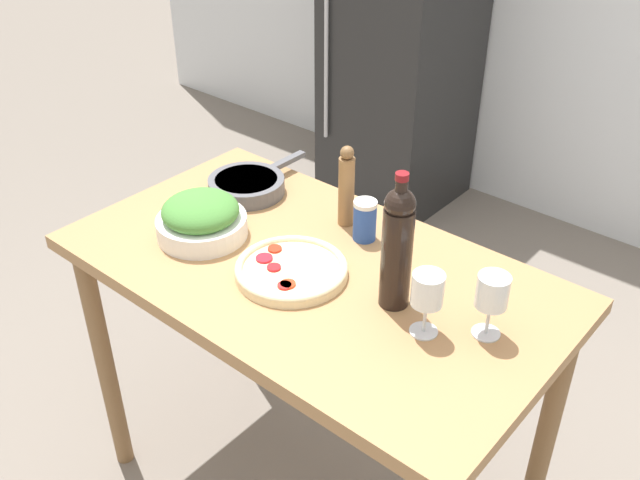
% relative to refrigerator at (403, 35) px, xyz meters
% --- Properties ---
extents(refrigerator, '(0.60, 0.66, 1.78)m').
position_rel_refrigerator_xyz_m(refrigerator, '(0.00, 0.00, 0.00)').
color(refrigerator, black).
rests_on(refrigerator, ground_plane).
extents(prep_counter, '(1.29, 0.73, 0.91)m').
position_rel_refrigerator_xyz_m(prep_counter, '(0.97, -1.80, -0.11)').
color(prep_counter, '#A87A4C').
rests_on(prep_counter, ground_plane).
extents(wine_bottle, '(0.07, 0.07, 0.35)m').
position_rel_refrigerator_xyz_m(wine_bottle, '(1.22, -1.79, 0.18)').
color(wine_bottle, black).
rests_on(wine_bottle, prep_counter).
extents(wine_glass_near, '(0.07, 0.07, 0.16)m').
position_rel_refrigerator_xyz_m(wine_glass_near, '(1.33, -1.83, 0.13)').
color(wine_glass_near, silver).
rests_on(wine_glass_near, prep_counter).
extents(wine_glass_far, '(0.07, 0.07, 0.16)m').
position_rel_refrigerator_xyz_m(wine_glass_far, '(1.44, -1.75, 0.13)').
color(wine_glass_far, silver).
rests_on(wine_glass_far, prep_counter).
extents(pepper_mill, '(0.04, 0.04, 0.24)m').
position_rel_refrigerator_xyz_m(pepper_mill, '(0.90, -1.58, 0.13)').
color(pepper_mill, olive).
rests_on(pepper_mill, prep_counter).
extents(salad_bowl, '(0.24, 0.24, 0.12)m').
position_rel_refrigerator_xyz_m(salad_bowl, '(0.65, -1.88, 0.07)').
color(salad_bowl, white).
rests_on(salad_bowl, prep_counter).
extents(homemade_pizza, '(0.28, 0.28, 0.03)m').
position_rel_refrigerator_xyz_m(homemade_pizza, '(0.96, -1.86, 0.03)').
color(homemade_pizza, beige).
rests_on(homemade_pizza, prep_counter).
extents(salt_canister, '(0.06, 0.06, 0.12)m').
position_rel_refrigerator_xyz_m(salt_canister, '(0.99, -1.61, 0.07)').
color(salt_canister, '#284CA3').
rests_on(salt_canister, prep_counter).
extents(cast_iron_skillet, '(0.23, 0.36, 0.05)m').
position_rel_refrigerator_xyz_m(cast_iron_skillet, '(0.57, -1.63, 0.04)').
color(cast_iron_skillet, '#56565B').
rests_on(cast_iron_skillet, prep_counter).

